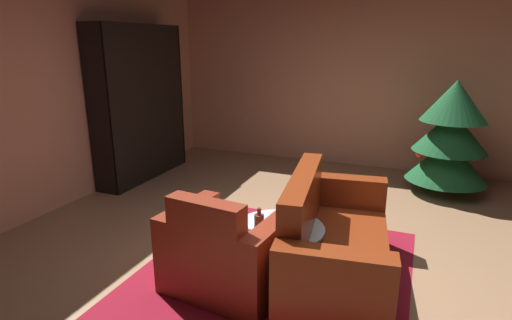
{
  "coord_description": "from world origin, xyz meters",
  "views": [
    {
      "loc": [
        0.85,
        -3.19,
        1.94
      ],
      "look_at": [
        -0.49,
        0.1,
        0.91
      ],
      "focal_mm": 28.65,
      "sensor_mm": 36.0,
      "label": 1
    }
  ],
  "objects_px": {
    "couch_red": "(332,247)",
    "bottle_on_table": "(259,224)",
    "coffee_table": "(279,231)",
    "bookshelf_unit": "(146,104)",
    "book_stack_on_table": "(281,224)",
    "decorated_tree": "(450,136)",
    "armchair_red": "(226,254)"
  },
  "relations": [
    {
      "from": "armchair_red",
      "to": "book_stack_on_table",
      "type": "xyz_separation_m",
      "value": [
        0.34,
        0.37,
        0.17
      ]
    },
    {
      "from": "couch_red",
      "to": "coffee_table",
      "type": "bearing_deg",
      "value": -174.44
    },
    {
      "from": "bookshelf_unit",
      "to": "bottle_on_table",
      "type": "distance_m",
      "value": 3.37
    },
    {
      "from": "bottle_on_table",
      "to": "couch_red",
      "type": "bearing_deg",
      "value": 21.61
    },
    {
      "from": "bottle_on_table",
      "to": "decorated_tree",
      "type": "height_order",
      "value": "decorated_tree"
    },
    {
      "from": "couch_red",
      "to": "decorated_tree",
      "type": "bearing_deg",
      "value": 70.35
    },
    {
      "from": "armchair_red",
      "to": "coffee_table",
      "type": "distance_m",
      "value": 0.51
    },
    {
      "from": "couch_red",
      "to": "bookshelf_unit",
      "type": "bearing_deg",
      "value": 149.68
    },
    {
      "from": "couch_red",
      "to": "bottle_on_table",
      "type": "xyz_separation_m",
      "value": [
        -0.56,
        -0.22,
        0.21
      ]
    },
    {
      "from": "book_stack_on_table",
      "to": "bottle_on_table",
      "type": "distance_m",
      "value": 0.22
    },
    {
      "from": "couch_red",
      "to": "book_stack_on_table",
      "type": "distance_m",
      "value": 0.46
    },
    {
      "from": "decorated_tree",
      "to": "coffee_table",
      "type": "bearing_deg",
      "value": -117.28
    },
    {
      "from": "armchair_red",
      "to": "coffee_table",
      "type": "bearing_deg",
      "value": 50.44
    },
    {
      "from": "bookshelf_unit",
      "to": "armchair_red",
      "type": "relative_size",
      "value": 2.16
    },
    {
      "from": "bookshelf_unit",
      "to": "book_stack_on_table",
      "type": "height_order",
      "value": "bookshelf_unit"
    },
    {
      "from": "bookshelf_unit",
      "to": "book_stack_on_table",
      "type": "xyz_separation_m",
      "value": [
        2.73,
        -1.9,
        -0.59
      ]
    },
    {
      "from": "coffee_table",
      "to": "book_stack_on_table",
      "type": "height_order",
      "value": "book_stack_on_table"
    },
    {
      "from": "bottle_on_table",
      "to": "decorated_tree",
      "type": "distance_m",
      "value": 3.26
    },
    {
      "from": "couch_red",
      "to": "decorated_tree",
      "type": "xyz_separation_m",
      "value": [
        0.95,
        2.66,
        0.45
      ]
    },
    {
      "from": "book_stack_on_table",
      "to": "decorated_tree",
      "type": "bearing_deg",
      "value": 63.16
    },
    {
      "from": "bookshelf_unit",
      "to": "bottle_on_table",
      "type": "height_order",
      "value": "bookshelf_unit"
    },
    {
      "from": "decorated_tree",
      "to": "bottle_on_table",
      "type": "bearing_deg",
      "value": -117.63
    },
    {
      "from": "coffee_table",
      "to": "book_stack_on_table",
      "type": "relative_size",
      "value": 3.47
    },
    {
      "from": "couch_red",
      "to": "bottle_on_table",
      "type": "distance_m",
      "value": 0.64
    },
    {
      "from": "bookshelf_unit",
      "to": "bottle_on_table",
      "type": "bearing_deg",
      "value": -38.51
    },
    {
      "from": "book_stack_on_table",
      "to": "decorated_tree",
      "type": "relative_size",
      "value": 0.15
    },
    {
      "from": "coffee_table",
      "to": "book_stack_on_table",
      "type": "bearing_deg",
      "value": -37.42
    },
    {
      "from": "bookshelf_unit",
      "to": "coffee_table",
      "type": "relative_size",
      "value": 2.82
    },
    {
      "from": "couch_red",
      "to": "decorated_tree",
      "type": "distance_m",
      "value": 2.86
    },
    {
      "from": "coffee_table",
      "to": "decorated_tree",
      "type": "bearing_deg",
      "value": 62.72
    },
    {
      "from": "armchair_red",
      "to": "bookshelf_unit",
      "type": "bearing_deg",
      "value": 136.43
    },
    {
      "from": "bottle_on_table",
      "to": "coffee_table",
      "type": "bearing_deg",
      "value": 57.31
    }
  ]
}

